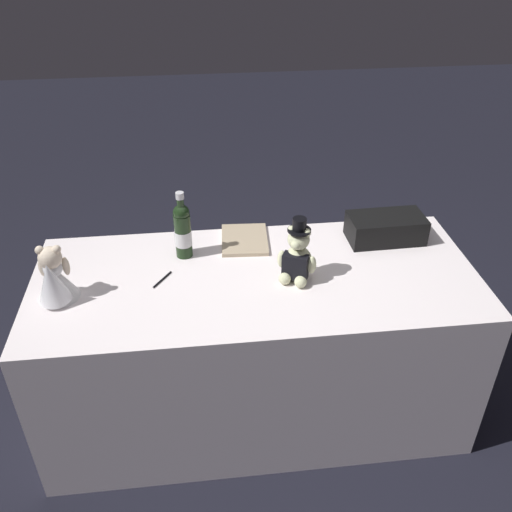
% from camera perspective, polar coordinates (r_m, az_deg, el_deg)
% --- Properties ---
extents(ground_plane, '(12.00, 12.00, 0.00)m').
position_cam_1_polar(ground_plane, '(2.83, 0.00, -15.07)').
color(ground_plane, black).
extents(reception_table, '(1.87, 0.80, 0.78)m').
position_cam_1_polar(reception_table, '(2.55, 0.00, -9.24)').
color(reception_table, white).
rests_on(reception_table, ground_plane).
extents(teddy_bear_groom, '(0.15, 0.15, 0.28)m').
position_cam_1_polar(teddy_bear_groom, '(2.24, 4.29, -0.12)').
color(teddy_bear_groom, beige).
rests_on(teddy_bear_groom, reception_table).
extents(teddy_bear_bride, '(0.16, 0.21, 0.24)m').
position_cam_1_polar(teddy_bear_bride, '(2.25, -20.26, -2.18)').
color(teddy_bear_bride, white).
rests_on(teddy_bear_bride, reception_table).
extents(champagne_bottle, '(0.07, 0.07, 0.31)m').
position_cam_1_polar(champagne_bottle, '(2.38, -7.62, 2.71)').
color(champagne_bottle, black).
rests_on(champagne_bottle, reception_table).
extents(signing_pen, '(0.08, 0.11, 0.01)m').
position_cam_1_polar(signing_pen, '(2.30, -9.75, -2.47)').
color(signing_pen, black).
rests_on(signing_pen, reception_table).
extents(gift_case_black, '(0.35, 0.19, 0.12)m').
position_cam_1_polar(gift_case_black, '(2.58, 13.30, 2.84)').
color(gift_case_black, black).
rests_on(gift_case_black, reception_table).
extents(guestbook, '(0.22, 0.27, 0.02)m').
position_cam_1_polar(guestbook, '(2.53, -1.19, 1.71)').
color(guestbook, tan).
rests_on(guestbook, reception_table).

